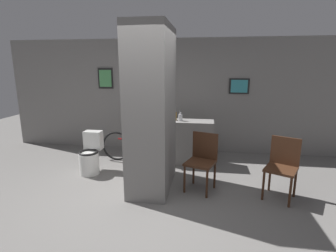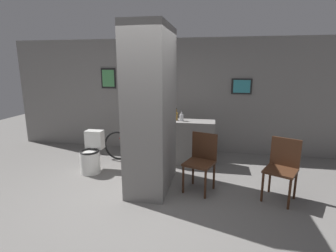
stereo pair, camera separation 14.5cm
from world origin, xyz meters
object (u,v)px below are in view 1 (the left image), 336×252
Objects in this scene: bottle_tall at (175,116)px; chair_by_doorway at (282,165)px; toilet at (90,156)px; bicycle at (140,146)px; chair_near_pillar at (202,158)px.

chair_by_doorway is at bearing -35.27° from bottle_tall.
toilet is at bearing -161.52° from chair_by_doorway.
bicycle is (0.78, 0.71, 0.01)m from toilet.
bicycle is at bearing 42.43° from toilet.
bottle_tall is at bearing 8.07° from bicycle.
bicycle is (-2.54, 1.17, -0.19)m from chair_by_doorway.
toilet is 2.14m from chair_near_pillar.
bicycle is 6.30× the size of bottle_tall.
toilet is 0.83× the size of chair_near_pillar.
bottle_tall is (1.51, 0.81, 0.67)m from toilet.
bicycle is (-1.33, 1.08, -0.19)m from chair_near_pillar.
bottle_tall is at bearing 136.07° from chair_near_pillar.
bottle_tall is (-0.59, 1.19, 0.47)m from chair_near_pillar.
chair_near_pillar is at bearing -63.49° from bottle_tall.
toilet is 3.36m from chair_by_doorway.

